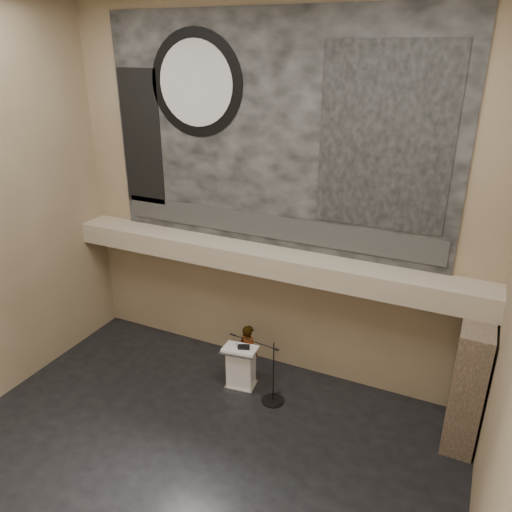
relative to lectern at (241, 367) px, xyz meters
The scene contains 17 objects.
floor 2.74m from the lectern, 86.89° to the right, with size 10.00×10.00×0.00m, color black.
wall_back 3.93m from the lectern, 83.69° to the left, with size 10.00×0.02×8.50m, color #806E51.
soffit 2.57m from the lectern, 80.98° to the left, with size 10.00×0.80×0.50m, color tan.
sprinkler_left 2.71m from the lectern, 149.15° to the left, with size 0.04×0.04×0.06m, color #B2893D.
sprinkler_right 3.07m from the lectern, 23.00° to the left, with size 0.04×0.04×0.06m, color #B2893D.
banner 5.31m from the lectern, 83.54° to the left, with size 8.00×0.05×5.00m, color black.
banner_text_strip 3.34m from the lectern, 83.34° to the left, with size 7.76×0.02×0.55m, color #2B2B2B.
banner_clock_rim 6.49m from the lectern, 142.95° to the left, with size 2.30×2.30×0.02m, color black.
banner_clock_face 6.48m from the lectern, 143.40° to the left, with size 1.84×1.84×0.02m, color silver.
banner_building_print 5.96m from the lectern, 26.13° to the left, with size 2.60×0.02×3.60m, color black.
banner_brick_print 5.97m from the lectern, 159.01° to the left, with size 1.10×0.02×3.20m, color black.
stone_pier 4.88m from the lectern, ahead, with size 0.60×1.40×2.70m, color #47382C.
lectern is the anchor object (origin of this frame).
binder 0.57m from the lectern, ahead, with size 0.27×0.22×0.04m, color black.
papers 0.56m from the lectern, 148.92° to the right, with size 0.20×0.27×0.01m, color silver.
speaker_person 0.43m from the lectern, 88.53° to the left, with size 0.53×0.35×1.46m, color white.
mic_stand 0.93m from the lectern, 10.08° to the right, with size 1.38×0.52×1.55m.
Camera 1 is at (4.29, -5.93, 7.49)m, focal length 35.00 mm.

